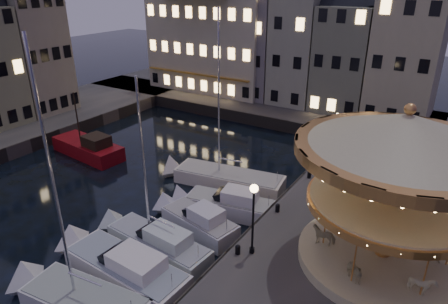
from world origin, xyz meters
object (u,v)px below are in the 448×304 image
Objects in this scene: red_fishing_boat at (89,149)px; motorboat_f at (222,178)px; motorboat_a at (77,300)px; motorboat_d at (195,220)px; bollard_d at (309,174)px; motorboat_e at (224,204)px; bollard_c at (278,207)px; motorboat_c at (154,241)px; bollard_b at (238,249)px; motorboat_b at (121,266)px; carousel at (400,164)px; streetlamp_c at (336,131)px; streetlamp_b at (253,209)px.

motorboat_f is at bearing 7.92° from red_fishing_boat.
motorboat_f is at bearing 93.60° from motorboat_a.
motorboat_d is 0.84× the size of red_fishing_boat.
motorboat_a is (-5.31, -16.95, -1.06)m from bollard_d.
motorboat_e is at bearing 79.13° from motorboat_d.
bollard_c is 7.97m from motorboat_c.
bollard_c is 0.09× the size of motorboat_d.
motorboat_c is (-5.18, -11.49, -0.93)m from bollard_d.
motorboat_e is at bearing -55.67° from motorboat_f.
bollard_b is 6.40m from motorboat_b.
motorboat_b is at bearing -97.54° from motorboat_d.
bollard_d is at bearing 72.59° from motorboat_a.
motorboat_a is (-5.31, -6.45, -1.06)m from bollard_b.
motorboat_b is at bearing -110.35° from bollard_d.
carousel reaches higher than bollard_d.
motorboat_f reaches higher than motorboat_a.
motorboat_e is 12.47m from carousel.
red_fishing_boat is at bearing 137.70° from motorboat_a.
bollard_b is 0.04× the size of motorboat_f.
motorboat_e is (-4.54, -9.11, -3.38)m from streetlamp_c.
motorboat_c reaches higher than motorboat_e.
motorboat_b is 17.39m from red_fishing_boat.
streetlamp_b reaches higher than motorboat_b.
motorboat_d is at bearing -147.74° from bollard_c.
streetlamp_b is 0.42× the size of carousel.
motorboat_c reaches higher than streetlamp_b.
red_fishing_boat is at bearing -168.15° from bollard_d.
streetlamp_c is 13.29m from motorboat_d.
bollard_d is at bearing 61.80° from motorboat_d.
bollard_d is at bearing 65.75° from motorboat_c.
streetlamp_b is at bearing -18.44° from motorboat_d.
motorboat_f reaches higher than bollard_d.
bollard_d is at bearing 54.94° from motorboat_e.
motorboat_b is 8.56m from motorboat_e.
motorboat_c is 3.26m from motorboat_d.
bollard_b is 6.35m from motorboat_e.
red_fishing_boat is 0.77× the size of carousel.
carousel reaches higher than streetlamp_b.
bollard_d is at bearing 90.00° from bollard_b.
motorboat_a is 1.72× the size of motorboat_e.
bollard_b is at bearing -140.19° from streetlamp_b.
motorboat_e is at bearing -5.64° from red_fishing_boat.
streetlamp_b is 7.87m from motorboat_b.
streetlamp_b is 0.65× the size of motorboat_d.
streetlamp_c is 0.33× the size of motorboat_f.
motorboat_a is 8.68m from motorboat_d.
red_fishing_boat reaches higher than motorboat_b.
motorboat_a is (-5.91, -6.95, -3.48)m from streetlamp_b.
red_fishing_boat is (-19.45, -4.08, -0.90)m from bollard_d.
streetlamp_c is 0.40× the size of motorboat_c.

